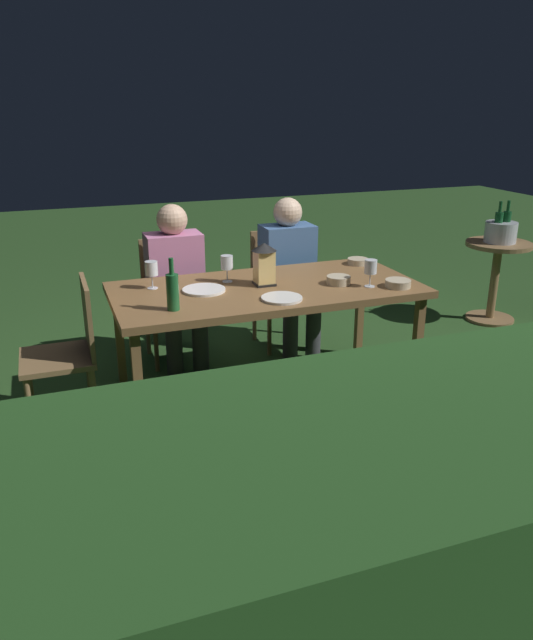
% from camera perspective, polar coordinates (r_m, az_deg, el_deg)
% --- Properties ---
extents(ground_plane, '(16.00, 16.00, 0.00)m').
position_cam_1_polar(ground_plane, '(4.04, 0.00, -6.82)').
color(ground_plane, '#26471E').
extents(dining_table, '(1.88, 0.89, 0.73)m').
position_cam_1_polar(dining_table, '(3.78, 0.00, 2.36)').
color(dining_table, brown).
rests_on(dining_table, ground).
extents(chair_side_left_b, '(0.42, 0.40, 0.87)m').
position_cam_1_polar(chair_side_left_b, '(4.50, -8.75, 2.47)').
color(chair_side_left_b, brown).
rests_on(chair_side_left_b, ground).
extents(person_in_pink, '(0.38, 0.47, 1.15)m').
position_cam_1_polar(person_in_pink, '(4.28, -8.31, 3.69)').
color(person_in_pink, '#C675A3').
rests_on(person_in_pink, ground).
extents(chair_side_left_a, '(0.42, 0.40, 0.87)m').
position_cam_1_polar(chair_side_left_a, '(4.73, 1.30, 3.55)').
color(chair_side_left_a, brown).
rests_on(chair_side_left_a, ground).
extents(person_in_blue, '(0.38, 0.47, 1.15)m').
position_cam_1_polar(person_in_blue, '(4.52, 2.23, 4.74)').
color(person_in_blue, '#426699').
rests_on(person_in_blue, ground).
extents(chair_head_far, '(0.40, 0.42, 0.87)m').
position_cam_1_polar(chair_head_far, '(3.64, -17.83, -2.54)').
color(chair_head_far, brown).
rests_on(chair_head_far, ground).
extents(lantern_centerpiece, '(0.15, 0.15, 0.27)m').
position_cam_1_polar(lantern_centerpiece, '(3.77, -0.18, 5.45)').
color(lantern_centerpiece, black).
rests_on(lantern_centerpiece, dining_table).
extents(green_bottle_on_table, '(0.07, 0.07, 0.29)m').
position_cam_1_polar(green_bottle_on_table, '(3.35, -8.71, 2.70)').
color(green_bottle_on_table, '#1E5B2D').
rests_on(green_bottle_on_table, dining_table).
extents(wine_glass_a, '(0.08, 0.08, 0.17)m').
position_cam_1_polar(wine_glass_a, '(3.79, 9.64, 4.77)').
color(wine_glass_a, silver).
rests_on(wine_glass_a, dining_table).
extents(wine_glass_b, '(0.08, 0.08, 0.17)m').
position_cam_1_polar(wine_glass_b, '(3.76, -10.63, 4.61)').
color(wine_glass_b, silver).
rests_on(wine_glass_b, dining_table).
extents(wine_glass_c, '(0.08, 0.08, 0.17)m').
position_cam_1_polar(wine_glass_c, '(3.85, -3.70, 5.24)').
color(wine_glass_c, silver).
rests_on(wine_glass_c, dining_table).
extents(plate_a, '(0.24, 0.24, 0.01)m').
position_cam_1_polar(plate_a, '(3.52, 1.43, 2.04)').
color(plate_a, silver).
rests_on(plate_a, dining_table).
extents(plate_b, '(0.26, 0.26, 0.01)m').
position_cam_1_polar(plate_b, '(3.69, -5.84, 2.80)').
color(plate_b, white).
rests_on(plate_b, dining_table).
extents(bowl_olives, '(0.15, 0.15, 0.05)m').
position_cam_1_polar(bowl_olives, '(3.84, 6.71, 3.73)').
color(bowl_olives, '#BCAD8E').
rests_on(bowl_olives, dining_table).
extents(bowl_bread, '(0.16, 0.16, 0.05)m').
position_cam_1_polar(bowl_bread, '(3.84, 12.11, 3.36)').
color(bowl_bread, '#BCAD8E').
rests_on(bowl_bread, dining_table).
extents(bowl_salad, '(0.14, 0.14, 0.04)m').
position_cam_1_polar(bowl_salad, '(4.33, 8.48, 5.43)').
color(bowl_salad, '#BCAD8E').
rests_on(bowl_salad, dining_table).
extents(side_table, '(0.54, 0.54, 0.69)m').
position_cam_1_polar(side_table, '(5.57, 20.52, 4.47)').
color(side_table, brown).
rests_on(side_table, ground).
extents(ice_bucket, '(0.26, 0.26, 0.34)m').
position_cam_1_polar(ice_bucket, '(5.50, 20.94, 7.79)').
color(ice_bucket, '#B2B7BF').
rests_on(ice_bucket, side_table).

